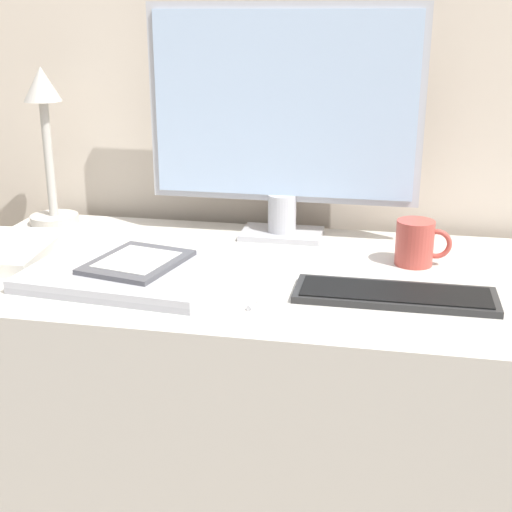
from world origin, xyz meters
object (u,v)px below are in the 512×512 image
desk_lamp (46,133)px  pen (261,293)px  coffee_mug (416,243)px  laptop (126,273)px  notebook (2,251)px  keyboard (395,295)px  ereader (137,262)px  monitor (283,116)px

desk_lamp → pen: (0.54, -0.34, -0.20)m
desk_lamp → coffee_mug: (0.80, -0.13, -0.16)m
laptop → notebook: size_ratio=1.43×
laptop → coffee_mug: 0.54m
notebook → pen: bearing=-10.2°
laptop → notebook: (-0.28, 0.07, 0.00)m
notebook → coffee_mug: bearing=8.2°
keyboard → laptop: size_ratio=0.94×
ereader → laptop: bearing=-129.7°
laptop → ereader: (0.01, 0.02, 0.02)m
ereader → desk_lamp: 0.46m
keyboard → ereader: (-0.46, 0.02, 0.02)m
monitor → notebook: size_ratio=2.24×
desk_lamp → coffee_mug: 0.83m
desk_lamp → pen: 0.67m
monitor → laptop: monitor is taller
notebook → monitor: bearing=25.3°
monitor → desk_lamp: monitor is taller
ereader → keyboard: bearing=-2.2°
keyboard → pen: bearing=-172.9°
coffee_mug → laptop: bearing=-160.4°
ereader → pen: ereader is taller
keyboard → pen: keyboard is taller
desk_lamp → notebook: desk_lamp is taller
laptop → notebook: 0.29m
keyboard → notebook: size_ratio=1.34×
keyboard → laptop: bearing=-180.0°
monitor → coffee_mug: bearing=-25.0°
keyboard → ereader: bearing=177.8°
laptop → coffee_mug: size_ratio=3.42×
monitor → keyboard: 0.47m
desk_lamp → laptop: bearing=-46.7°
notebook → desk_lamp: bearing=91.5°
desk_lamp → pen: bearing=-31.8°
coffee_mug → desk_lamp: bearing=171.1°
laptop → coffee_mug: bearing=19.6°
notebook → coffee_mug: 0.80m
desk_lamp → notebook: (0.01, -0.24, -0.19)m
ereader → notebook: (-0.30, 0.05, -0.01)m
ereader → desk_lamp: desk_lamp is taller
monitor → coffee_mug: 0.37m
notebook → pen: (0.54, -0.10, -0.01)m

